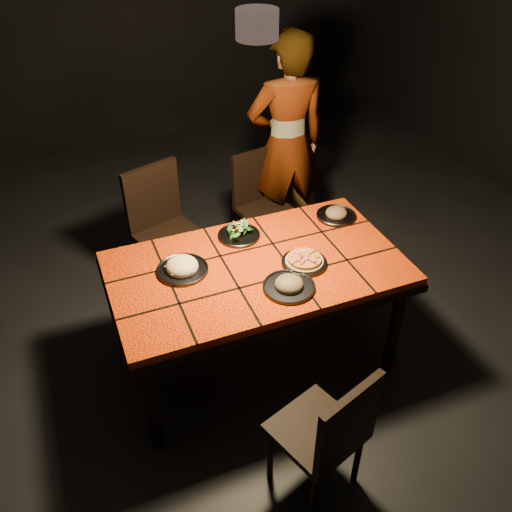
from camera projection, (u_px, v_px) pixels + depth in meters
name	position (u px, v px, depth m)	size (l,w,h in m)	color
room_shell	(257.00, 138.00, 2.52)	(6.04, 7.04, 3.08)	black
dining_table	(257.00, 276.00, 3.02)	(1.62, 0.92, 0.75)	#FF3F08
chair_near	(330.00, 432.00, 2.44)	(0.47, 0.47, 0.82)	black
chair_far_left	(163.00, 222.00, 3.72)	(0.52, 0.52, 0.91)	black
chair_far_right	(261.00, 199.00, 4.07)	(0.44, 0.44, 0.83)	black
diner	(287.00, 145.00, 4.00)	(0.60, 0.40, 1.66)	brown
pendant_lamp	(257.00, 20.00, 2.21)	(0.18, 0.18, 1.06)	black
plate_pizza	(304.00, 261.00, 2.97)	(0.27, 0.27, 0.04)	#3B3B40
plate_pasta	(182.00, 267.00, 2.91)	(0.28, 0.28, 0.09)	#3B3B40
plate_salad	(239.00, 233.00, 3.17)	(0.25, 0.25, 0.07)	#3B3B40
plate_mushroom_a	(289.00, 285.00, 2.80)	(0.28, 0.28, 0.09)	#3B3B40
plate_mushroom_b	(336.00, 214.00, 3.35)	(0.25, 0.25, 0.08)	#3B3B40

